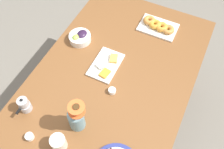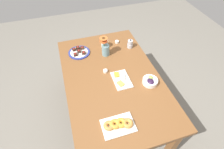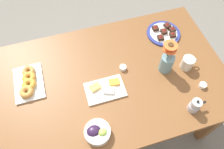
% 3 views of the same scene
% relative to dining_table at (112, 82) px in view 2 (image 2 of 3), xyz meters
% --- Properties ---
extents(ground_plane, '(6.00, 6.00, 0.00)m').
position_rel_dining_table_xyz_m(ground_plane, '(0.00, 0.00, -0.65)').
color(ground_plane, slate).
extents(dining_table, '(1.60, 1.00, 0.74)m').
position_rel_dining_table_xyz_m(dining_table, '(0.00, 0.00, 0.00)').
color(dining_table, brown).
rests_on(dining_table, ground_plane).
extents(coffee_mug, '(0.12, 0.08, 0.09)m').
position_rel_dining_table_xyz_m(coffee_mug, '(0.53, -0.07, 0.13)').
color(coffee_mug, silver).
rests_on(coffee_mug, dining_table).
extents(grape_bowl, '(0.16, 0.16, 0.07)m').
position_rel_dining_table_xyz_m(grape_bowl, '(-0.20, -0.35, 0.12)').
color(grape_bowl, white).
rests_on(grape_bowl, dining_table).
extents(cheese_platter, '(0.26, 0.17, 0.03)m').
position_rel_dining_table_xyz_m(cheese_platter, '(-0.07, -0.08, 0.10)').
color(cheese_platter, white).
rests_on(cheese_platter, dining_table).
extents(croissant_platter, '(0.19, 0.28, 0.05)m').
position_rel_dining_table_xyz_m(croissant_platter, '(-0.55, 0.12, 0.11)').
color(croissant_platter, white).
rests_on(croissant_platter, dining_table).
extents(jam_cup_honey, '(0.05, 0.05, 0.03)m').
position_rel_dining_table_xyz_m(jam_cup_honey, '(0.56, -0.24, 0.10)').
color(jam_cup_honey, white).
rests_on(jam_cup_honey, dining_table).
extents(jam_cup_berry, '(0.05, 0.05, 0.03)m').
position_rel_dining_table_xyz_m(jam_cup_berry, '(0.09, 0.05, 0.10)').
color(jam_cup_berry, white).
rests_on(jam_cup_berry, dining_table).
extents(dessert_plate, '(0.26, 0.26, 0.05)m').
position_rel_dining_table_xyz_m(dessert_plate, '(0.50, 0.26, 0.10)').
color(dessert_plate, navy).
rests_on(dessert_plate, dining_table).
extents(flower_vase, '(0.09, 0.11, 0.25)m').
position_rel_dining_table_xyz_m(flower_vase, '(0.38, -0.04, 0.17)').
color(flower_vase, '#6B939E').
rests_on(flower_vase, dining_table).
extents(moka_pot, '(0.11, 0.07, 0.12)m').
position_rel_dining_table_xyz_m(moka_pot, '(0.42, -0.37, 0.13)').
color(moka_pot, '#B7B7BC').
rests_on(moka_pot, dining_table).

